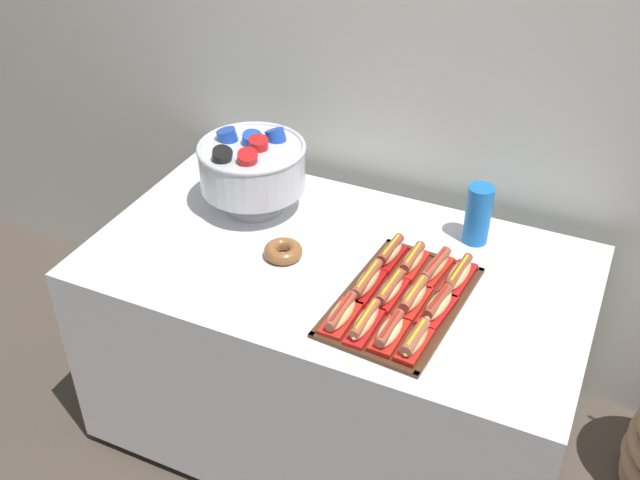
% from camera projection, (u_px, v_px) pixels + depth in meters
% --- Properties ---
extents(ground_plane, '(10.00, 10.00, 0.00)m').
position_uv_depth(ground_plane, '(334.00, 425.00, 2.84)').
color(ground_plane, '#4C4238').
extents(back_wall, '(6.00, 0.10, 2.60)m').
position_uv_depth(back_wall, '(409.00, 39.00, 2.52)').
color(back_wall, beige).
rests_on(back_wall, ground_plane).
extents(buffet_table, '(1.58, 0.89, 0.77)m').
position_uv_depth(buffet_table, '(336.00, 346.00, 2.60)').
color(buffet_table, silver).
rests_on(buffet_table, ground_plane).
extents(serving_tray, '(0.37, 0.55, 0.01)m').
position_uv_depth(serving_tray, '(401.00, 302.00, 2.22)').
color(serving_tray, '#472B19').
rests_on(serving_tray, buffet_table).
extents(hot_dog_0, '(0.07, 0.17, 0.06)m').
position_uv_depth(hot_dog_0, '(341.00, 315.00, 2.13)').
color(hot_dog_0, red).
rests_on(hot_dog_0, serving_tray).
extents(hot_dog_1, '(0.06, 0.18, 0.06)m').
position_uv_depth(hot_dog_1, '(365.00, 322.00, 2.10)').
color(hot_dog_1, red).
rests_on(hot_dog_1, serving_tray).
extents(hot_dog_2, '(0.07, 0.16, 0.06)m').
position_uv_depth(hot_dog_2, '(390.00, 332.00, 2.07)').
color(hot_dog_2, red).
rests_on(hot_dog_2, serving_tray).
extents(hot_dog_3, '(0.07, 0.16, 0.06)m').
position_uv_depth(hot_dog_3, '(415.00, 340.00, 2.04)').
color(hot_dog_3, red).
rests_on(hot_dog_3, serving_tray).
extents(hot_dog_4, '(0.07, 0.18, 0.06)m').
position_uv_depth(hot_dog_4, '(367.00, 282.00, 2.24)').
color(hot_dog_4, '#B21414').
rests_on(hot_dog_4, serving_tray).
extents(hot_dog_5, '(0.07, 0.17, 0.06)m').
position_uv_depth(hot_dog_5, '(390.00, 290.00, 2.21)').
color(hot_dog_5, red).
rests_on(hot_dog_5, serving_tray).
extents(hot_dog_6, '(0.07, 0.17, 0.06)m').
position_uv_depth(hot_dog_6, '(414.00, 297.00, 2.18)').
color(hot_dog_6, red).
rests_on(hot_dog_6, serving_tray).
extents(hot_dog_7, '(0.08, 0.17, 0.06)m').
position_uv_depth(hot_dog_7, '(438.00, 305.00, 2.15)').
color(hot_dog_7, red).
rests_on(hot_dog_7, serving_tray).
extents(hot_dog_8, '(0.07, 0.16, 0.06)m').
position_uv_depth(hot_dog_8, '(390.00, 253.00, 2.36)').
color(hot_dog_8, '#B21414').
rests_on(hot_dog_8, serving_tray).
extents(hot_dog_9, '(0.07, 0.16, 0.06)m').
position_uv_depth(hot_dog_9, '(412.00, 260.00, 2.33)').
color(hot_dog_9, red).
rests_on(hot_dog_9, serving_tray).
extents(hot_dog_10, '(0.08, 0.18, 0.06)m').
position_uv_depth(hot_dog_10, '(435.00, 267.00, 2.30)').
color(hot_dog_10, red).
rests_on(hot_dog_10, serving_tray).
extents(hot_dog_11, '(0.08, 0.19, 0.06)m').
position_uv_depth(hot_dog_11, '(458.00, 275.00, 2.27)').
color(hot_dog_11, red).
rests_on(hot_dog_11, serving_tray).
extents(punch_bowl, '(0.37, 0.37, 0.29)m').
position_uv_depth(punch_bowl, '(252.00, 165.00, 2.54)').
color(punch_bowl, silver).
rests_on(punch_bowl, buffet_table).
extents(cup_stack, '(0.08, 0.08, 0.20)m').
position_uv_depth(cup_stack, '(478.00, 214.00, 2.42)').
color(cup_stack, blue).
rests_on(cup_stack, buffet_table).
extents(donut, '(0.12, 0.12, 0.04)m').
position_uv_depth(donut, '(283.00, 251.00, 2.39)').
color(donut, brown).
rests_on(donut, buffet_table).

